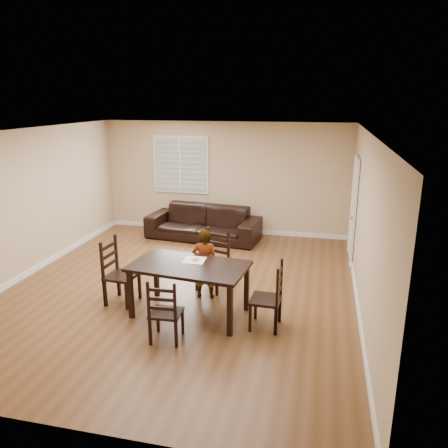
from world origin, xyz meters
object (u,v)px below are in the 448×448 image
Objects in this scene: chair_far at (164,315)px; donut at (195,259)px; sofa at (203,223)px; chair_left at (114,273)px; dining_table at (189,270)px; chair_right at (274,299)px; chair_near at (216,261)px; child at (205,264)px.

chair_far is 1.17m from donut.
sofa is at bearing -84.09° from chair_far.
chair_left is 3.59m from sofa.
dining_table is 0.23m from donut.
sofa is at bearing -148.78° from chair_right.
chair_far is 0.86× the size of chair_left.
child is (-0.08, -0.47, 0.12)m from chair_near.
chair_far is 0.93× the size of chair_right.
sofa is at bearing 127.74° from chair_near.
dining_table is 0.95m from chair_far.
chair_near is at bearing -99.74° from chair_far.
chair_near is 1.05× the size of chair_right.
chair_far is 0.78× the size of child.
chair_left reaches higher than dining_table.
donut reaches higher than sofa.
chair_right is 1.36m from donut.
child is at bearing 90.00° from dining_table.
sofa is (0.51, 3.55, -0.10)m from chair_left.
child reaches higher than chair_right.
chair_near is 1.74m from chair_left.
chair_near is at bearing -63.38° from sofa.
dining_table is at bearing 77.93° from child.
dining_table is at bearing -98.39° from chair_far.
chair_far is (-0.08, -0.90, -0.31)m from dining_table.
chair_right reaches higher than sofa.
child is 11.58× the size of donut.
sofa is at bearing 103.65° from donut.
dining_table is 3.80m from sofa.
dining_table is 0.70× the size of sofa.
chair_left is (-1.32, 0.15, -0.24)m from dining_table.
chair_left is at bearing -93.90° from chair_right.
sofa is (-2.11, 3.84, -0.07)m from chair_right.
dining_table is 17.88× the size of donut.
chair_near is (0.15, 1.09, -0.25)m from dining_table.
chair_far reaches higher than sofa.
dining_table is 1.83× the size of chair_right.
chair_near is at bearing 83.28° from donut.
chair_right is (1.31, -0.14, -0.27)m from dining_table.
chair_near reaches higher than donut.
chair_near is 1.69m from chair_right.
child reaches higher than dining_table.
dining_table is 1.35m from chair_left.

